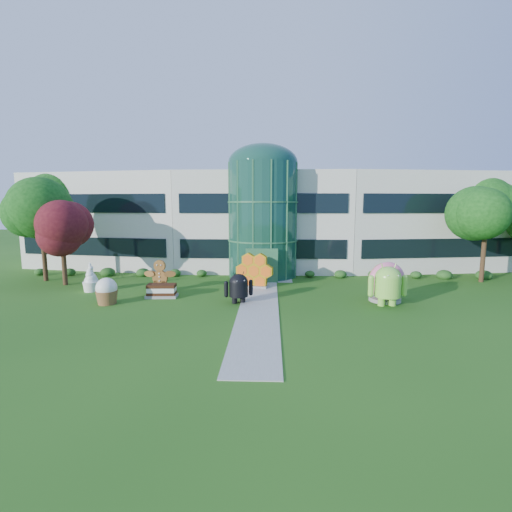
# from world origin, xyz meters

# --- Properties ---
(ground) EXTENTS (140.00, 140.00, 0.00)m
(ground) POSITION_xyz_m (0.00, 0.00, 0.00)
(ground) COLOR #215114
(ground) RESTS_ON ground
(building) EXTENTS (46.00, 15.00, 9.30)m
(building) POSITION_xyz_m (0.00, 18.00, 4.65)
(building) COLOR beige
(building) RESTS_ON ground
(atrium) EXTENTS (6.00, 6.00, 9.80)m
(atrium) POSITION_xyz_m (0.00, 12.00, 4.90)
(atrium) COLOR #194738
(atrium) RESTS_ON ground
(walkway) EXTENTS (2.40, 20.00, 0.04)m
(walkway) POSITION_xyz_m (0.00, 2.00, 0.02)
(walkway) COLOR #9E9E93
(walkway) RESTS_ON ground
(tree_red) EXTENTS (4.00, 4.00, 6.00)m
(tree_red) POSITION_xyz_m (-15.50, 7.50, 3.00)
(tree_red) COLOR #3F0C14
(tree_red) RESTS_ON ground
(trees_backdrop) EXTENTS (52.00, 8.00, 8.40)m
(trees_backdrop) POSITION_xyz_m (0.00, 13.00, 4.20)
(trees_backdrop) COLOR #0F3F0F
(trees_backdrop) RESTS_ON ground
(android_green) EXTENTS (2.74, 1.97, 2.93)m
(android_green) POSITION_xyz_m (8.03, 2.40, 1.47)
(android_green) COLOR #85D945
(android_green) RESTS_ON ground
(android_black) EXTENTS (2.29, 1.89, 2.24)m
(android_black) POSITION_xyz_m (-1.34, 2.64, 1.12)
(android_black) COLOR black
(android_black) RESTS_ON ground
(donut) EXTENTS (2.75, 1.75, 2.65)m
(donut) POSITION_xyz_m (8.24, 3.54, 1.32)
(donut) COLOR #EB599E
(donut) RESTS_ON ground
(gingerbread) EXTENTS (2.60, 1.10, 2.36)m
(gingerbread) POSITION_xyz_m (-7.30, 5.53, 1.18)
(gingerbread) COLOR brown
(gingerbread) RESTS_ON ground
(ice_cream_sandwich) EXTENTS (2.14, 1.17, 0.93)m
(ice_cream_sandwich) POSITION_xyz_m (-6.73, 3.89, 0.46)
(ice_cream_sandwich) COLOR black
(ice_cream_sandwich) RESTS_ON ground
(honeycomb) EXTENTS (3.22, 1.78, 2.40)m
(honeycomb) POSITION_xyz_m (-0.52, 7.22, 1.20)
(honeycomb) COLOR orange
(honeycomb) RESTS_ON ground
(froyo) EXTENTS (1.60, 1.60, 2.14)m
(froyo) POSITION_xyz_m (-12.41, 5.46, 1.07)
(froyo) COLOR white
(froyo) RESTS_ON ground
(cupcake) EXTENTS (1.68, 1.68, 1.71)m
(cupcake) POSITION_xyz_m (-9.72, 2.07, 0.85)
(cupcake) COLOR white
(cupcake) RESTS_ON ground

